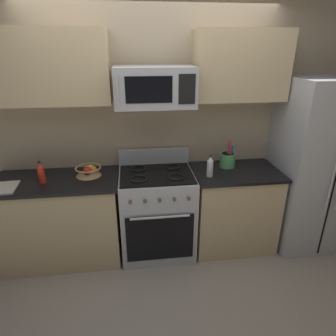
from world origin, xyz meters
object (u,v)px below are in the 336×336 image
utensil_crock (228,159)px  bottle_hot_sauce (41,173)px  microwave (155,87)px  fruit_basket (89,171)px  bottle_vinegar (210,167)px  refrigerator (314,166)px  range_oven (157,212)px

utensil_crock → bottle_hot_sauce: 1.89m
microwave → fruit_basket: bearing=176.7°
microwave → bottle_vinegar: bearing=-14.2°
refrigerator → range_oven: bearing=179.4°
range_oven → refrigerator: size_ratio=0.59×
range_oven → bottle_hot_sauce: bearing=-177.3°
microwave → utensil_crock: (0.78, 0.09, -0.78)m
utensil_crock → bottle_vinegar: 0.34m
refrigerator → utensil_crock: size_ratio=5.80×
fruit_basket → bottle_hot_sauce: size_ratio=1.19×
range_oven → microwave: (-0.00, 0.03, 1.30)m
bottle_vinegar → fruit_basket: bearing=171.8°
range_oven → bottle_hot_sauce: (-1.10, -0.05, 0.54)m
microwave → range_oven: bearing=-89.9°
range_oven → utensil_crock: 0.95m
refrigerator → fruit_basket: size_ratio=7.10×
range_oven → utensil_crock: size_ratio=3.43×
microwave → bottle_hot_sauce: microwave is taller
fruit_basket → utensil_crock: bearing=2.1°
range_oven → bottle_hot_sauce: 1.22m
refrigerator → utensil_crock: refrigerator is taller
range_oven → bottle_vinegar: bottle_vinegar is taller
utensil_crock → fruit_basket: bearing=-177.9°
microwave → utensil_crock: microwave is taller
microwave → bottle_vinegar: 0.94m
refrigerator → utensil_crock: 0.94m
microwave → refrigerator: bearing=-1.5°
range_oven → refrigerator: bearing=-0.6°
refrigerator → bottle_hot_sauce: (-2.81, -0.03, 0.09)m
bottle_hot_sauce → bottle_vinegar: 1.62m
microwave → bottle_hot_sauce: (-1.10, -0.08, -0.76)m
bottle_hot_sauce → refrigerator: bearing=0.7°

